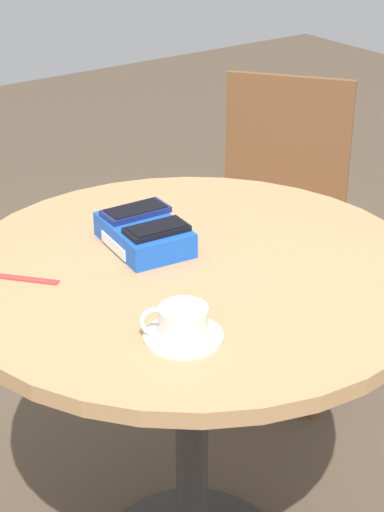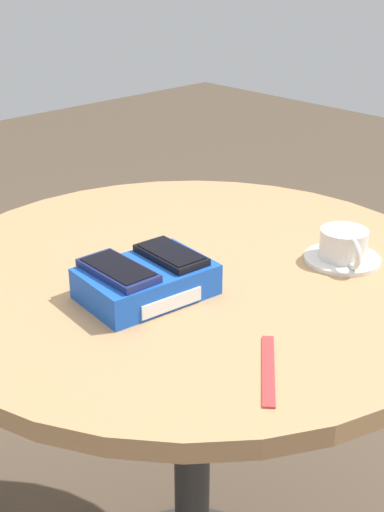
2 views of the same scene
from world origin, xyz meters
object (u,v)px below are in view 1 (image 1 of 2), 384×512
(phone_navy, at_px, (136,211))
(phone_black, at_px, (157,229))
(phone_box, at_px, (144,234))
(lanyard_strap, at_px, (17,278))
(saucer, at_px, (183,336))
(coffee_cup, at_px, (181,321))
(chair_near_window, at_px, (276,229))
(round_table, at_px, (192,329))

(phone_navy, relative_size, phone_black, 1.08)
(phone_box, xyz_separation_m, phone_black, (0.05, -0.00, 0.03))
(phone_black, xyz_separation_m, lanyard_strap, (-0.07, -0.27, -0.05))
(phone_black, xyz_separation_m, saucer, (0.28, -0.13, -0.05))
(saucer, distance_m, coffee_cup, 0.03)
(phone_navy, bearing_deg, chair_near_window, 116.90)
(phone_black, distance_m, coffee_cup, 0.31)
(phone_navy, bearing_deg, phone_box, -12.66)
(phone_box, relative_size, lanyard_strap, 1.28)
(phone_black, relative_size, lanyard_strap, 0.77)
(round_table, xyz_separation_m, phone_box, (-0.12, -0.03, 0.17))
(coffee_cup, bearing_deg, saucer, 56.06)
(phone_navy, relative_size, saucer, 1.03)
(phone_navy, distance_m, lanyard_strap, 0.29)
(lanyard_strap, bearing_deg, phone_navy, 95.18)
(phone_black, bearing_deg, lanyard_strap, -104.89)
(round_table, bearing_deg, chair_near_window, 127.75)
(lanyard_strap, distance_m, chair_near_window, 1.08)
(phone_black, relative_size, saucer, 0.96)
(phone_navy, bearing_deg, lanyard_strap, -84.82)
(round_table, distance_m, phone_black, 0.21)
(saucer, height_order, lanyard_strap, saucer)
(phone_black, distance_m, lanyard_strap, 0.28)
(phone_box, bearing_deg, round_table, 12.61)
(round_table, bearing_deg, saucer, -38.68)
(phone_box, height_order, phone_black, phone_black)
(round_table, xyz_separation_m, coffee_cup, (0.20, -0.17, 0.18))
(phone_box, bearing_deg, coffee_cup, -22.85)
(phone_navy, xyz_separation_m, coffee_cup, (0.37, -0.15, -0.02))
(round_table, height_order, lanyard_strap, lanyard_strap)
(round_table, height_order, phone_box, phone_box)
(phone_black, bearing_deg, chair_near_window, 122.39)
(phone_black, height_order, lanyard_strap, phone_black)
(phone_box, bearing_deg, phone_navy, 167.34)
(saucer, bearing_deg, phone_navy, 158.77)
(coffee_cup, bearing_deg, phone_navy, 158.35)
(phone_navy, distance_m, saucer, 0.41)
(phone_black, bearing_deg, saucer, -25.46)
(phone_box, distance_m, chair_near_window, 0.87)
(phone_navy, height_order, coffee_cup, phone_navy)
(coffee_cup, xyz_separation_m, chair_near_window, (-0.72, 0.84, -0.34))
(phone_navy, height_order, lanyard_strap, phone_navy)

